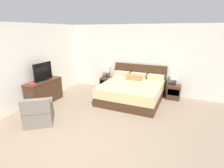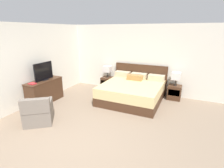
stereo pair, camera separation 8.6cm
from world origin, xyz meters
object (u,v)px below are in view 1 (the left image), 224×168
dresser (44,91)px  book_red_cover (32,84)px  nightstand_left (107,83)px  bed (132,91)px  table_lamp_left (107,69)px  tv (43,72)px  armchair_by_window (38,113)px  table_lamp_right (175,76)px  nightstand_right (174,92)px

dresser → book_red_cover: book_red_cover is taller
nightstand_left → book_red_cover: size_ratio=2.32×
bed → table_lamp_left: bearing=151.4°
table_lamp_left → tv: size_ratio=0.63×
bed → armchair_by_window: size_ratio=2.08×
book_red_cover → armchair_by_window: size_ratio=0.22×
tv → table_lamp_right: bearing=27.8°
bed → armchair_by_window: 3.04m
nightstand_left → armchair_by_window: 3.25m
dresser → armchair_by_window: 1.44m
tv → table_lamp_left: bearing=58.0°
bed → tv: 3.01m
tv → book_red_cover: size_ratio=3.44×
nightstand_right → bed: bearing=-151.5°
nightstand_left → nightstand_right: size_ratio=1.00×
nightstand_right → table_lamp_left: size_ratio=1.07×
nightstand_right → table_lamp_left: table_lamp_left is taller
dresser → book_red_cover: 0.59m
dresser → book_red_cover: bearing=-89.7°
armchair_by_window → nightstand_right: bearing=46.9°
nightstand_right → tv: (-3.91, -2.06, 0.79)m
bed → book_red_cover: 3.22m
nightstand_left → table_lamp_left: table_lamp_left is taller
nightstand_left → armchair_by_window: armchair_by_window is taller
bed → table_lamp_left: (-1.31, 0.71, 0.51)m
table_lamp_left → dresser: size_ratio=0.36×
table_lamp_right → nightstand_left: bearing=-180.0°
table_lamp_right → armchair_by_window: table_lamp_right is taller
table_lamp_left → book_red_cover: 2.86m
nightstand_left → bed: bearing=-28.5°
dresser → tv: bearing=86.4°
nightstand_left → dresser: bearing=-121.6°
bed → tv: bearing=-152.6°
table_lamp_right → dresser: 4.46m
nightstand_right → book_red_cover: (-3.91, -2.55, 0.53)m
nightstand_right → armchair_by_window: armchair_by_window is taller
table_lamp_right → tv: size_ratio=0.63×
dresser → armchair_by_window: (0.89, -1.13, -0.11)m
nightstand_left → tv: (-1.29, -2.06, 0.79)m
nightstand_left → table_lamp_right: (2.62, 0.00, 0.59)m
armchair_by_window → book_red_cover: bearing=142.8°
book_red_cover → table_lamp_left: bearing=63.2°
nightstand_left → book_red_cover: 2.91m
book_red_cover → tv: bearing=90.0°
bed → nightstand_left: size_ratio=4.00×
nightstand_left → nightstand_right: (2.62, 0.00, 0.00)m
bed → armchair_by_window: bearing=-124.2°
table_lamp_right → dresser: table_lamp_right is taller
nightstand_left → nightstand_right: bearing=0.0°
nightstand_left → book_red_cover: (-1.29, -2.55, 0.53)m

